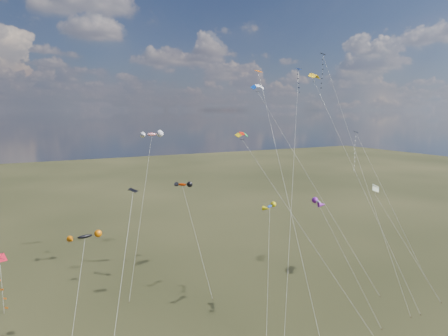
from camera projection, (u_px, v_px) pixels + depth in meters
name	position (u px, v px, depth m)	size (l,w,h in m)	color
diamond_black_high	(327.00, 84.00, 65.42)	(1.86, 21.16, 36.47)	black
diamond_navy_tall	(297.00, 99.00, 62.33)	(16.84, 20.31, 33.78)	#0C1A4B
diamond_black_mid	(125.00, 250.00, 37.55)	(6.67, 10.89, 19.27)	black
diamond_red_low	(2.00, 296.00, 30.30)	(1.57, 13.81, 16.05)	red
diamond_navy_right	(357.00, 156.00, 72.03)	(4.58, 13.15, 23.34)	navy
diamond_orange_center	(276.00, 146.00, 50.82)	(5.80, 23.12, 32.70)	#C04B06
parafoil_yellow	(315.00, 75.00, 63.21)	(5.24, 19.95, 33.33)	yellow
parafoil_blue_white	(259.00, 87.00, 64.48)	(11.76, 18.28, 31.55)	#0B3EB1
parafoil_striped	(376.00, 186.00, 64.37)	(3.34, 13.56, 15.69)	yellow
parafoil_tricolor	(243.00, 135.00, 54.16)	(9.12, 18.95, 24.38)	yellow
novelty_black_orange	(85.00, 237.00, 44.54)	(5.53, 9.16, 13.50)	black
novelty_orange_black	(182.00, 185.00, 62.58)	(2.69, 10.14, 16.01)	#C12B02
novelty_white_purple	(319.00, 203.00, 51.35)	(5.60, 8.18, 15.75)	silver
novelty_redwhite_stripe	(152.00, 135.00, 67.28)	(9.29, 12.90, 23.69)	red
novelty_blue_yellow	(270.00, 207.00, 53.66)	(6.61, 8.67, 14.66)	#1C3FAD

